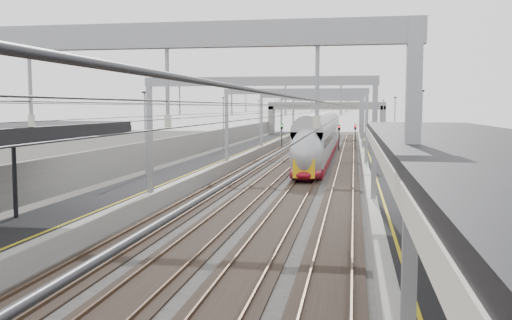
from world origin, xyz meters
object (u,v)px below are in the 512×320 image
at_px(bench, 505,283).
at_px(signal_green, 282,131).
at_px(overbridge, 326,111).
at_px(train, 321,141).

bearing_deg(bench, signal_green, 101.80).
bearing_deg(overbridge, train, -88.02).
relative_size(train, bench, 28.88).
distance_m(overbridge, train, 43.61).
distance_m(train, bench, 51.27).
xyz_separation_m(bench, signal_green, (-14.22, 68.06, 0.91)).
bearing_deg(train, overbridge, 91.98).
relative_size(overbridge, train, 0.45).
distance_m(bench, signal_green, 69.54).
bearing_deg(train, bench, -81.56).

